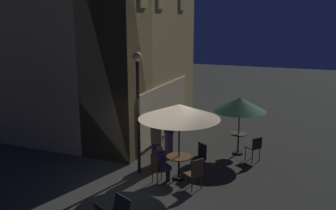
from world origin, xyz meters
The scene contains 14 objects.
ground_plane centered at (0.00, 0.00, 0.00)m, with size 60.00×60.00×0.00m, color #35362F.
cafe_building centered at (3.65, 3.68, 3.78)m, with size 6.95×7.28×7.58m.
street_lamp_near_corner centered at (0.94, 0.79, 2.62)m, with size 0.29×0.29×3.93m.
cafe_table_0 centered at (1.00, -0.57, 0.56)m, with size 0.78×0.78×0.75m.
cafe_table_1 centered at (3.85, -1.86, 0.52)m, with size 0.61×0.61×0.79m.
patio_umbrella_0 centered at (1.00, -0.57, 2.18)m, with size 2.50×2.50×2.40m.
patio_umbrella_1 centered at (3.85, -1.86, 1.89)m, with size 1.91×1.91×2.15m.
cafe_chair_0 centered at (1.70, -1.05, 0.59)m, with size 0.55×0.55×0.99m.
cafe_chair_1 centered at (0.38, -0.08, 0.56)m, with size 0.55×0.55×0.94m.
cafe_chair_2 centered at (0.49, -1.27, 0.56)m, with size 0.60×0.60×0.95m.
cafe_chair_3 centered at (3.35, -2.54, 0.55)m, with size 0.60×0.60×0.89m.
patron_seated_0 centered at (0.49, -0.17, 0.69)m, with size 0.56×0.53×1.21m.
patron_standing_1 centered at (2.52, 0.37, 0.88)m, with size 0.36×0.36×1.76m.
patron_standing_2 centered at (1.39, 0.37, 0.86)m, with size 0.37×0.37×1.72m.
Camera 1 is at (-8.96, -4.17, 4.89)m, focal length 38.77 mm.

